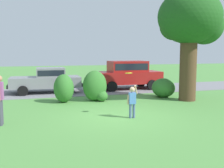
% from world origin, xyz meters
% --- Properties ---
extents(ground_plane, '(80.00, 80.00, 0.00)m').
position_xyz_m(ground_plane, '(0.00, 0.00, 0.00)').
color(ground_plane, '#518E42').
extents(driveway_strip, '(28.00, 4.40, 0.02)m').
position_xyz_m(driveway_strip, '(0.00, 7.37, 0.01)').
color(driveway_strip, slate).
rests_on(driveway_strip, ground).
extents(oak_tree_large, '(3.49, 3.23, 5.68)m').
position_xyz_m(oak_tree_large, '(4.68, 2.42, 4.04)').
color(oak_tree_large, '#513823').
rests_on(oak_tree_large, ground).
extents(shrub_near_tree, '(1.01, 1.11, 1.42)m').
position_xyz_m(shrub_near_tree, '(-1.70, 3.65, 0.71)').
color(shrub_near_tree, '#33702B').
rests_on(shrub_near_tree, ground).
extents(shrub_centre_left, '(1.24, 1.06, 1.58)m').
position_xyz_m(shrub_centre_left, '(-0.08, 3.59, 0.74)').
color(shrub_centre_left, '#33702B').
rests_on(shrub_centre_left, ground).
extents(shrub_centre, '(1.25, 1.46, 1.06)m').
position_xyz_m(shrub_centre, '(3.84, 3.64, 0.50)').
color(shrub_centre, '#33702B').
rests_on(shrub_centre, ground).
extents(parked_sedan, '(4.45, 2.19, 1.56)m').
position_xyz_m(parked_sedan, '(-2.31, 7.16, 0.85)').
color(parked_sedan, gray).
rests_on(parked_sedan, ground).
extents(parked_suv, '(4.72, 2.14, 1.92)m').
position_xyz_m(parked_suv, '(3.03, 7.34, 1.08)').
color(parked_suv, maroon).
rests_on(parked_suv, ground).
extents(child_thrower, '(0.46, 0.26, 1.29)m').
position_xyz_m(child_thrower, '(0.42, -0.41, 0.72)').
color(child_thrower, '#4C608C').
rests_on(child_thrower, ground).
extents(frisbee, '(0.28, 0.28, 0.07)m').
position_xyz_m(frisbee, '(0.44, 0.06, 1.70)').
color(frisbee, yellow).
extents(adult_onlooker, '(0.24, 0.53, 1.74)m').
position_xyz_m(adult_onlooker, '(-4.33, -0.06, 0.98)').
color(adult_onlooker, '#3F3F4C').
rests_on(adult_onlooker, ground).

